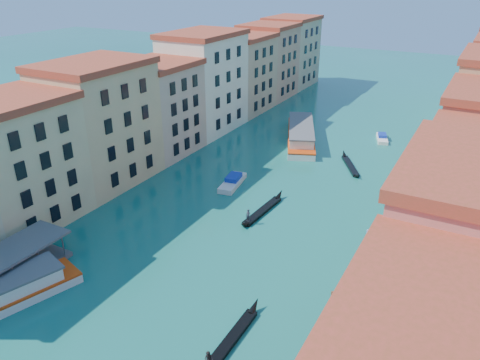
% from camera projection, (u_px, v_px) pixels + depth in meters
% --- Properties ---
extents(left_bank_palazzos, '(12.80, 128.40, 21.00)m').
position_uv_depth(left_bank_palazzos, '(188.00, 92.00, 95.93)').
color(left_bank_palazzos, '#C1B389').
rests_on(left_bank_palazzos, ground).
extents(quay, '(4.00, 140.00, 1.00)m').
position_uv_depth(quay, '(426.00, 178.00, 79.21)').
color(quay, '#A19A82').
rests_on(quay, ground).
extents(restaurant_awnings, '(3.20, 44.55, 3.12)m').
position_uv_depth(restaurant_awnings, '(363.00, 314.00, 44.52)').
color(restaurant_awnings, maroon).
rests_on(restaurant_awnings, ground).
extents(vaporetto_stop, '(5.40, 16.40, 3.65)m').
position_uv_depth(vaporetto_stop, '(1.00, 274.00, 52.93)').
color(vaporetto_stop, '#555658').
rests_on(vaporetto_stop, ground).
extents(mooring_poles_right, '(1.44, 54.24, 3.20)m').
position_uv_depth(mooring_poles_right, '(347.00, 286.00, 51.20)').
color(mooring_poles_right, '#53341C').
rests_on(mooring_poles_right, ground).
extents(vaporetto_far, '(13.64, 23.20, 3.41)m').
position_uv_depth(vaporetto_far, '(301.00, 134.00, 97.10)').
color(vaporetto_far, white).
rests_on(vaporetto_far, ground).
extents(gondola_fore, '(1.80, 12.79, 2.55)m').
position_uv_depth(gondola_fore, '(262.00, 210.00, 69.05)').
color(gondola_fore, black).
rests_on(gondola_fore, ground).
extents(gondola_right, '(1.19, 12.35, 2.47)m').
position_uv_depth(gondola_right, '(229.00, 340.00, 44.85)').
color(gondola_right, black).
rests_on(gondola_right, ground).
extents(gondola_far, '(6.71, 10.84, 1.70)m').
position_uv_depth(gondola_far, '(350.00, 165.00, 84.92)').
color(gondola_far, black).
rests_on(gondola_far, ground).
extents(motorboat_mid, '(3.57, 7.93, 1.58)m').
position_uv_depth(motorboat_mid, '(233.00, 182.00, 77.64)').
color(motorboat_mid, silver).
rests_on(motorboat_mid, ground).
extents(motorboat_far, '(3.71, 6.51, 1.29)m').
position_uv_depth(motorboat_far, '(382.00, 138.00, 97.80)').
color(motorboat_far, white).
rests_on(motorboat_far, ground).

